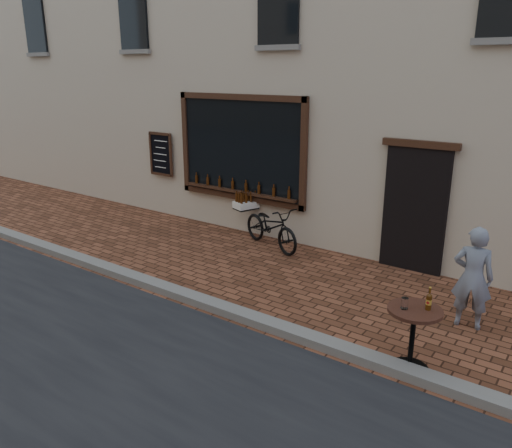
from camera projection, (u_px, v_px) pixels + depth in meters
The scene contains 5 objects.
ground at pixel (203, 313), 7.39m from camera, with size 90.00×90.00×0.00m, color #4D2919.
kerb at pixel (211, 304), 7.53m from camera, with size 90.00×0.25×0.12m, color slate.
cargo_bicycle at pixel (270, 226), 10.02m from camera, with size 2.00×1.18×0.94m.
bistro_table at pixel (414, 327), 5.83m from camera, with size 0.63×0.63×1.08m.
pedestrian at pixel (473, 278), 6.81m from camera, with size 0.53×0.35×1.46m, color slate.
Camera 1 is at (4.53, -4.96, 3.45)m, focal length 35.00 mm.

